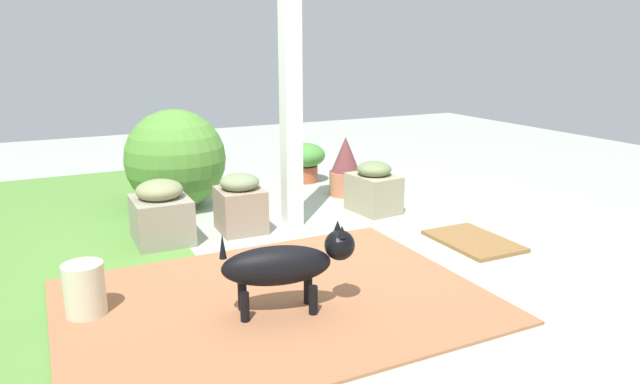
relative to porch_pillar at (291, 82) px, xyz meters
The scene contains 12 objects.
ground_plane 1.25m from the porch_pillar, 168.98° to the right, with size 12.00×12.00×0.00m, color #A3B09E.
brick_path 1.88m from the porch_pillar, 152.35° to the left, with size 1.80×2.40×0.02m, color #A06542.
porch_pillar is the anchor object (origin of this frame).
stone_planter_nearest 1.25m from the porch_pillar, 88.79° to the right, with size 0.48×0.38×0.46m.
stone_planter_mid 1.04m from the porch_pillar, 85.96° to the left, with size 0.40×0.36×0.47m.
stone_planter_far 1.42m from the porch_pillar, 87.37° to the left, with size 0.48×0.41×0.48m.
round_shrub 1.39m from the porch_pillar, 38.60° to the left, with size 0.90×0.90×0.90m, color #508833.
terracotta_pot_broad 1.75m from the porch_pillar, 29.03° to the right, with size 0.43×0.43×0.42m.
terracotta_pot_spiky 1.38m from the porch_pillar, 53.49° to the right, with size 0.31×0.31×0.59m.
dog 1.84m from the porch_pillar, 155.29° to the left, with size 0.34×0.75×0.51m.
ceramic_urn 2.21m from the porch_pillar, 120.96° to the left, with size 0.22×0.22×0.31m, color beige.
doormat 1.87m from the porch_pillar, 134.63° to the right, with size 0.69×0.47×0.03m, color brown.
Camera 1 is at (-3.72, 1.90, 1.48)m, focal length 32.04 mm.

